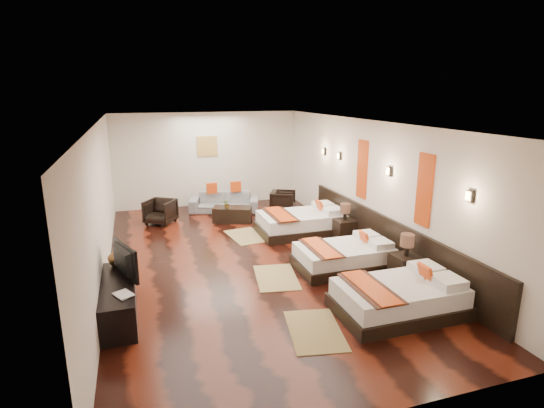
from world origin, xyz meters
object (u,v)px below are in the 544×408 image
object	(u,v)px
nightstand_a	(405,265)
book	(116,297)
bed_mid	(345,256)
coffee_table	(232,214)
armchair_right	(283,202)
bed_near	(400,297)
bed_far	(302,222)
nightstand_b	(344,227)
table_plant	(227,204)
figurine	(118,256)
armchair_left	(160,212)
tv_console	(119,299)
tv	(120,261)
sofa	(224,202)

from	to	relation	value
nightstand_a	book	distance (m)	4.96
bed_mid	coffee_table	distance (m)	4.00
bed_mid	armchair_right	size ratio (longest dim) A/B	2.72
bed_near	bed_far	xyz separation A→B (m)	(0.00, 4.15, 0.01)
bed_mid	book	xyz separation A→B (m)	(-4.19, -1.15, 0.32)
nightstand_b	armchair_right	distance (m)	2.80
bed_near	coffee_table	world-z (taller)	bed_near
bed_mid	table_plant	bearing A→B (deg)	113.02
figurine	armchair_right	world-z (taller)	figurine
bed_near	armchair_left	world-z (taller)	bed_near
bed_far	nightstand_b	world-z (taller)	nightstand_b
book	table_plant	size ratio (longest dim) A/B	1.16
tv_console	tv	distance (m)	0.59
nightstand_a	table_plant	world-z (taller)	nightstand_a
coffee_table	tv_console	bearing A→B (deg)	-122.47
bed_near	armchair_right	world-z (taller)	bed_near
armchair_right	nightstand_a	bearing A→B (deg)	-147.00
bed_far	armchair_right	xyz separation A→B (m)	(0.19, 1.95, 0.04)
bed_near	bed_mid	xyz separation A→B (m)	(-0.00, 1.87, -0.01)
bed_mid	tv_console	xyz separation A→B (m)	(-4.19, -0.62, 0.03)
bed_near	armchair_left	size ratio (longest dim) A/B	2.78
bed_mid	armchair_left	bearing A→B (deg)	127.99
bed_near	nightstand_a	world-z (taller)	nightstand_a
nightstand_a	armchair_right	xyz separation A→B (m)	(-0.56, 5.15, -0.01)
bed_mid	figurine	bearing A→B (deg)	178.45
bed_far	tv_console	xyz separation A→B (m)	(-4.20, -2.90, 0.00)
bed_mid	tv	bearing A→B (deg)	-174.38
bed_near	bed_far	world-z (taller)	bed_far
bed_far	armchair_left	bearing A→B (deg)	149.84
sofa	nightstand_a	bearing A→B (deg)	-52.13
armchair_right	coffee_table	distance (m)	1.68
nightstand_b	armchair_left	xyz separation A→B (m)	(-4.00, 2.68, 0.01)
table_plant	armchair_left	bearing A→B (deg)	163.74
armchair_right	table_plant	size ratio (longest dim) A/B	2.73
nightstand_b	armchair_left	world-z (taller)	nightstand_b
nightstand_b	bed_near	bearing A→B (deg)	-102.61
nightstand_a	tv	size ratio (longest dim) A/B	0.98
armchair_left	bed_far	bearing A→B (deg)	3.61
figurine	sofa	size ratio (longest dim) A/B	0.17
nightstand_b	sofa	bearing A→B (deg)	123.17
bed_mid	table_plant	size ratio (longest dim) A/B	7.43
nightstand_a	bed_mid	bearing A→B (deg)	129.25
book	armchair_right	distance (m)	6.94
coffee_table	armchair_left	bearing A→B (deg)	167.12
nightstand_b	table_plant	distance (m)	3.19
nightstand_b	sofa	xyz separation A→B (m)	(-2.17, 3.31, -0.03)
figurine	bed_far	bearing A→B (deg)	27.24
bed_far	sofa	bearing A→B (deg)	119.33
tv	book	xyz separation A→B (m)	(-0.05, -0.74, -0.25)
sofa	armchair_right	xyz separation A→B (m)	(1.60, -0.57, 0.03)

